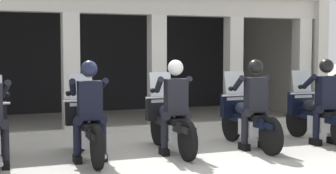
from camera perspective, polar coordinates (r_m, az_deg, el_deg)
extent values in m
plane|color=#A8A59E|center=(11.29, -5.04, -4.61)|extent=(80.00, 80.00, 0.00)
cube|color=black|center=(14.23, -9.65, 3.18)|extent=(10.69, 0.24, 2.97)
cube|color=#BCB7AD|center=(10.85, -6.24, 9.59)|extent=(10.69, 0.36, 0.44)
cube|color=#BCB7AD|center=(14.49, 12.67, 3.15)|extent=(0.30, 4.06, 2.97)
cube|color=beige|center=(10.62, -11.26, 1.63)|extent=(0.35, 0.36, 2.53)
cube|color=beige|center=(11.09, -1.31, 1.81)|extent=(0.35, 0.36, 2.53)
cube|color=beige|center=(11.86, 7.58, 1.94)|extent=(0.35, 0.36, 2.53)
cube|color=beige|center=(12.88, 15.23, 2.01)|extent=(0.35, 0.36, 2.53)
cube|color=#B7B5AD|center=(10.45, -5.45, -5.00)|extent=(10.29, 0.24, 0.12)
cylinder|color=silver|center=(7.44, -18.94, -8.09)|extent=(0.07, 0.55, 0.07)
cylinder|color=black|center=(7.57, -18.92, -4.15)|extent=(0.26, 0.29, 0.17)
cylinder|color=black|center=(7.61, -18.41, -6.19)|extent=(0.12, 0.12, 0.53)
cube|color=black|center=(7.69, -18.36, -8.56)|extent=(0.11, 0.26, 0.12)
cylinder|color=black|center=(7.72, -18.45, -0.24)|extent=(0.19, 0.48, 0.31)
sphere|color=black|center=(7.94, -18.20, -0.91)|extent=(0.09, 0.09, 0.09)
cylinder|color=black|center=(8.62, -10.21, -5.27)|extent=(0.09, 0.64, 0.64)
cylinder|color=black|center=(7.26, -8.25, -7.03)|extent=(0.09, 0.64, 0.64)
cube|color=black|center=(8.58, -10.23, -3.90)|extent=(0.14, 0.44, 0.08)
cube|color=silver|center=(7.88, -9.25, -5.78)|extent=(0.28, 0.44, 0.28)
cube|color=black|center=(7.91, -9.33, -4.80)|extent=(0.18, 1.24, 0.16)
ellipsoid|color=black|center=(8.10, -9.65, -3.30)|extent=(0.26, 0.48, 0.22)
cube|color=black|center=(7.72, -9.08, -4.48)|extent=(0.24, 0.52, 0.10)
cube|color=black|center=(7.29, -8.37, -5.59)|extent=(0.16, 0.48, 0.10)
cylinder|color=silver|center=(8.52, -10.16, -3.75)|extent=(0.05, 0.24, 0.53)
cube|color=black|center=(8.44, -10.10, -2.86)|extent=(0.52, 0.16, 0.44)
sphere|color=silver|center=(8.54, -10.22, -2.65)|extent=(0.18, 0.18, 0.18)
cube|color=silver|center=(8.39, -10.11, -0.33)|extent=(0.40, 0.14, 0.54)
cylinder|color=silver|center=(8.32, -10.00, -1.58)|extent=(0.62, 0.04, 0.04)
cylinder|color=silver|center=(7.60, -7.83, -7.62)|extent=(0.07, 0.55, 0.07)
cube|color=black|center=(7.65, -9.09, -1.54)|extent=(0.36, 0.22, 0.60)
cube|color=black|center=(7.77, -9.26, -1.31)|extent=(0.05, 0.02, 0.32)
sphere|color=tan|center=(7.64, -9.16, 1.87)|extent=(0.21, 0.21, 0.21)
sphere|color=#191E38|center=(7.64, -9.16, 2.09)|extent=(0.26, 0.26, 0.26)
cylinder|color=black|center=(7.74, -8.07, -3.78)|extent=(0.26, 0.29, 0.17)
cylinder|color=black|center=(7.79, -7.62, -5.77)|extent=(0.12, 0.12, 0.53)
cube|color=black|center=(7.86, -7.61, -8.09)|extent=(0.11, 0.26, 0.12)
cylinder|color=black|center=(7.68, -10.12, -3.86)|extent=(0.26, 0.29, 0.17)
cylinder|color=black|center=(7.72, -10.53, -5.90)|extent=(0.12, 0.12, 0.53)
cube|color=black|center=(7.79, -10.51, -8.24)|extent=(0.11, 0.26, 0.12)
cylinder|color=black|center=(7.91, -7.87, 0.04)|extent=(0.19, 0.48, 0.31)
sphere|color=black|center=(8.13, -7.90, -0.63)|extent=(0.09, 0.09, 0.09)
cylinder|color=black|center=(7.82, -11.01, -0.05)|extent=(0.19, 0.48, 0.31)
sphere|color=black|center=(8.03, -11.53, -0.73)|extent=(0.09, 0.09, 0.09)
cylinder|color=black|center=(9.04, -1.15, -4.76)|extent=(0.09, 0.64, 0.64)
cylinder|color=black|center=(7.75, 2.27, -6.28)|extent=(0.09, 0.64, 0.64)
cube|color=black|center=(9.01, -1.15, -3.45)|extent=(0.14, 0.44, 0.08)
cube|color=silver|center=(8.34, 0.55, -5.18)|extent=(0.28, 0.44, 0.28)
cube|color=black|center=(8.36, 0.43, -4.25)|extent=(0.18, 1.24, 0.16)
ellipsoid|color=#1E2338|center=(8.54, -0.09, -2.85)|extent=(0.26, 0.48, 0.22)
cube|color=black|center=(8.19, 0.88, -3.93)|extent=(0.24, 0.52, 0.10)
cube|color=black|center=(7.78, 2.11, -4.92)|extent=(0.16, 0.48, 0.10)
cylinder|color=silver|center=(8.95, -1.02, -3.30)|extent=(0.05, 0.24, 0.53)
cube|color=black|center=(8.88, -0.90, -2.45)|extent=(0.52, 0.16, 0.44)
sphere|color=silver|center=(8.97, -1.11, -2.25)|extent=(0.18, 0.18, 0.18)
cube|color=silver|center=(8.82, -0.86, -0.04)|extent=(0.40, 0.14, 0.54)
cylinder|color=silver|center=(8.76, -0.68, -1.22)|extent=(0.62, 0.04, 0.04)
cylinder|color=silver|center=(8.10, 2.24, -6.86)|extent=(0.07, 0.55, 0.07)
cube|color=black|center=(8.12, 0.93, -1.16)|extent=(0.36, 0.22, 0.60)
cube|color=black|center=(8.23, 0.63, -0.95)|extent=(0.05, 0.02, 0.32)
sphere|color=tan|center=(8.11, 0.88, 2.06)|extent=(0.21, 0.21, 0.21)
sphere|color=silver|center=(8.11, 0.88, 2.27)|extent=(0.26, 0.26, 0.26)
cylinder|color=black|center=(8.23, 1.79, -3.26)|extent=(0.26, 0.29, 0.17)
cylinder|color=black|center=(8.29, 2.17, -5.13)|extent=(0.12, 0.12, 0.53)
cube|color=black|center=(8.36, 2.14, -7.32)|extent=(0.11, 0.26, 0.12)
cylinder|color=black|center=(8.13, -0.04, -3.36)|extent=(0.26, 0.29, 0.17)
cylinder|color=black|center=(8.15, -0.44, -5.29)|extent=(0.12, 0.12, 0.53)
cube|color=black|center=(8.22, -0.46, -7.52)|extent=(0.11, 0.26, 0.12)
cylinder|color=black|center=(8.40, 1.76, 0.32)|extent=(0.19, 0.48, 0.31)
sphere|color=black|center=(8.62, 1.48, -0.31)|extent=(0.09, 0.09, 0.09)
cylinder|color=black|center=(8.24, -1.07, 0.25)|extent=(0.19, 0.48, 0.31)
sphere|color=black|center=(8.44, -1.80, -0.41)|extent=(0.09, 0.09, 0.09)
cylinder|color=black|center=(9.52, 7.36, -4.33)|extent=(0.09, 0.64, 0.64)
cylinder|color=black|center=(8.33, 11.86, -5.63)|extent=(0.09, 0.64, 0.64)
cube|color=black|center=(9.50, 7.37, -3.09)|extent=(0.14, 0.44, 0.08)
cube|color=silver|center=(8.87, 9.62, -4.67)|extent=(0.28, 0.44, 0.28)
cube|color=black|center=(8.89, 9.47, -3.80)|extent=(0.18, 1.24, 0.16)
ellipsoid|color=#1E2338|center=(9.06, 8.80, -2.49)|extent=(0.26, 0.48, 0.22)
cube|color=black|center=(8.73, 10.07, -3.49)|extent=(0.24, 0.52, 0.10)
cube|color=black|center=(8.35, 11.66, -4.38)|extent=(0.16, 0.48, 0.10)
cylinder|color=silver|center=(9.44, 7.55, -2.94)|extent=(0.05, 0.24, 0.53)
cube|color=black|center=(9.37, 7.73, -2.13)|extent=(0.52, 0.16, 0.44)
sphere|color=silver|center=(9.46, 7.44, -1.95)|extent=(0.18, 0.18, 0.18)
cube|color=silver|center=(9.32, 7.81, 0.15)|extent=(0.40, 0.14, 0.54)
cylinder|color=silver|center=(9.26, 8.03, -0.97)|extent=(0.62, 0.04, 0.04)
cylinder|color=silver|center=(8.66, 11.46, -6.20)|extent=(0.07, 0.55, 0.07)
cube|color=black|center=(8.67, 10.17, -0.88)|extent=(0.36, 0.22, 0.60)
cube|color=#591414|center=(8.77, 9.77, -0.69)|extent=(0.05, 0.02, 0.32)
sphere|color=#936B51|center=(8.66, 10.14, 2.13)|extent=(0.21, 0.21, 0.21)
sphere|color=black|center=(8.65, 10.14, 2.33)|extent=(0.26, 0.26, 0.26)
cylinder|color=black|center=(8.79, 10.86, -2.86)|extent=(0.26, 0.29, 0.17)
cylinder|color=black|center=(8.86, 11.17, -4.60)|extent=(0.12, 0.12, 0.53)
cube|color=black|center=(8.92, 11.11, -6.66)|extent=(0.11, 0.26, 0.12)
cylinder|color=black|center=(8.65, 9.27, -2.95)|extent=(0.26, 0.29, 0.17)
cylinder|color=black|center=(8.66, 8.90, -4.78)|extent=(0.12, 0.12, 0.53)
cube|color=black|center=(8.72, 8.85, -6.88)|extent=(0.11, 0.26, 0.12)
cylinder|color=black|center=(8.96, 10.65, 0.49)|extent=(0.19, 0.48, 0.31)
sphere|color=black|center=(9.17, 10.18, -0.10)|extent=(0.09, 0.09, 0.09)
cylinder|color=black|center=(8.74, 8.18, 0.43)|extent=(0.19, 0.48, 0.31)
sphere|color=black|center=(8.92, 7.30, -0.19)|extent=(0.09, 0.09, 0.09)
cylinder|color=black|center=(10.23, 14.75, -3.84)|extent=(0.09, 0.64, 0.64)
cube|color=black|center=(10.20, 14.77, -2.69)|extent=(0.14, 0.44, 0.08)
cube|color=silver|center=(9.63, 17.33, -4.10)|extent=(0.28, 0.44, 0.28)
cube|color=black|center=(9.65, 17.16, -3.30)|extent=(0.18, 1.24, 0.16)
ellipsoid|color=black|center=(9.80, 16.40, -2.11)|extent=(0.26, 0.48, 0.22)
cube|color=black|center=(9.50, 17.83, -3.00)|extent=(0.24, 0.52, 0.10)
cylinder|color=silver|center=(10.15, 14.97, -2.54)|extent=(0.05, 0.24, 0.53)
cube|color=black|center=(10.09, 15.19, -1.79)|extent=(0.52, 0.16, 0.44)
sphere|color=silver|center=(10.17, 14.86, -1.63)|extent=(0.18, 0.18, 0.18)
cube|color=silver|center=(10.04, 15.29, 0.33)|extent=(0.40, 0.14, 0.54)
cylinder|color=silver|center=(9.99, 15.54, -0.70)|extent=(0.62, 0.04, 0.04)
cube|color=black|center=(9.44, 17.96, -0.61)|extent=(0.36, 0.22, 0.60)
cube|color=#591414|center=(9.53, 17.52, -0.43)|extent=(0.05, 0.02, 0.32)
sphere|color=tan|center=(9.43, 17.95, 2.16)|extent=(0.21, 0.21, 0.21)
sphere|color=black|center=(9.43, 17.96, 2.34)|extent=(0.26, 0.26, 0.26)
cylinder|color=black|center=(9.57, 18.51, -2.42)|extent=(0.26, 0.29, 0.17)
cylinder|color=black|center=(9.65, 18.75, -4.02)|extent=(0.12, 0.12, 0.53)
cube|color=black|center=(9.70, 18.66, -5.92)|extent=(0.11, 0.26, 0.12)
cylinder|color=black|center=(9.40, 17.17, -2.51)|extent=(0.26, 0.29, 0.17)
cylinder|color=black|center=(9.40, 16.85, -4.19)|extent=(0.12, 0.12, 0.53)
cube|color=black|center=(9.46, 16.77, -6.13)|extent=(0.11, 0.26, 0.12)
cylinder|color=black|center=(9.74, 18.17, 0.65)|extent=(0.19, 0.48, 0.31)
sphere|color=black|center=(9.94, 17.58, 0.10)|extent=(0.09, 0.09, 0.09)
cylinder|color=black|center=(9.48, 16.08, 0.60)|extent=(0.19, 0.48, 0.31)
sphere|color=black|center=(9.63, 15.14, 0.02)|extent=(0.09, 0.09, 0.09)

